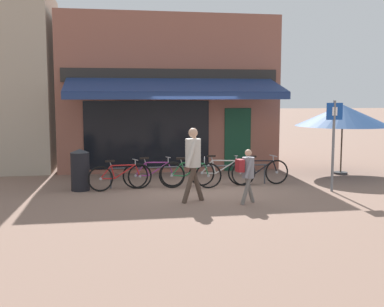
# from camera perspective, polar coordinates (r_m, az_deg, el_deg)

# --- Properties ---
(ground_plane) EXTENTS (160.00, 160.00, 0.00)m
(ground_plane) POSITION_cam_1_polar(r_m,az_deg,el_deg) (13.22, 1.13, -4.08)
(ground_plane) COLOR #846656
(shop_front) EXTENTS (7.38, 4.88, 5.18)m
(shop_front) POSITION_cam_1_polar(r_m,az_deg,el_deg) (17.20, -3.03, 7.11)
(shop_front) COLOR #8E5647
(shop_front) RESTS_ON ground_plane
(bike_rack_rail) EXTENTS (4.45, 0.04, 0.57)m
(bike_rack_rail) POSITION_cam_1_polar(r_m,az_deg,el_deg) (13.39, -0.27, -1.83)
(bike_rack_rail) COLOR #47494F
(bike_rack_rail) RESTS_ON ground_plane
(bicycle_red) EXTENTS (1.73, 0.61, 0.82)m
(bicycle_red) POSITION_cam_1_polar(r_m,az_deg,el_deg) (13.00, -8.50, -2.70)
(bicycle_red) COLOR black
(bicycle_red) RESTS_ON ground_plane
(bicycle_purple) EXTENTS (1.74, 0.52, 0.85)m
(bicycle_purple) POSITION_cam_1_polar(r_m,az_deg,el_deg) (13.26, -4.53, -2.42)
(bicycle_purple) COLOR black
(bicycle_purple) RESTS_ON ground_plane
(bicycle_green) EXTENTS (1.69, 0.57, 0.86)m
(bicycle_green) POSITION_cam_1_polar(r_m,az_deg,el_deg) (13.07, -0.25, -2.50)
(bicycle_green) COLOR black
(bicycle_green) RESTS_ON ground_plane
(bicycle_silver) EXTENTS (1.82, 0.52, 0.87)m
(bicycle_silver) POSITION_cam_1_polar(r_m,az_deg,el_deg) (13.53, 3.46, -2.19)
(bicycle_silver) COLOR black
(bicycle_silver) RESTS_ON ground_plane
(bicycle_black) EXTENTS (1.70, 0.52, 0.84)m
(bicycle_black) POSITION_cam_1_polar(r_m,az_deg,el_deg) (13.71, 8.07, -2.15)
(bicycle_black) COLOR black
(bicycle_black) RESTS_ON ground_plane
(pedestrian_adult) EXTENTS (0.59, 0.64, 1.77)m
(pedestrian_adult) POSITION_cam_1_polar(r_m,az_deg,el_deg) (11.33, 0.12, -0.36)
(pedestrian_adult) COLOR #47382D
(pedestrian_adult) RESTS_ON ground_plane
(pedestrian_child) EXTENTS (0.51, 0.51, 1.29)m
(pedestrian_child) POSITION_cam_1_polar(r_m,az_deg,el_deg) (11.23, 6.52, -1.96)
(pedestrian_child) COLOR slate
(pedestrian_child) RESTS_ON ground_plane
(litter_bin) EXTENTS (0.50, 0.50, 1.11)m
(litter_bin) POSITION_cam_1_polar(r_m,az_deg,el_deg) (13.09, -13.12, -1.88)
(litter_bin) COLOR black
(litter_bin) RESTS_ON ground_plane
(parking_sign) EXTENTS (0.44, 0.07, 2.39)m
(parking_sign) POSITION_cam_1_polar(r_m,az_deg,el_deg) (13.07, 16.44, 1.99)
(parking_sign) COLOR slate
(parking_sign) RESTS_ON ground_plane
(cafe_parasol) EXTENTS (3.00, 3.00, 2.23)m
(cafe_parasol) POSITION_cam_1_polar(r_m,az_deg,el_deg) (16.09, 17.42, 4.32)
(cafe_parasol) COLOR #4C3D2D
(cafe_parasol) RESTS_ON ground_plane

